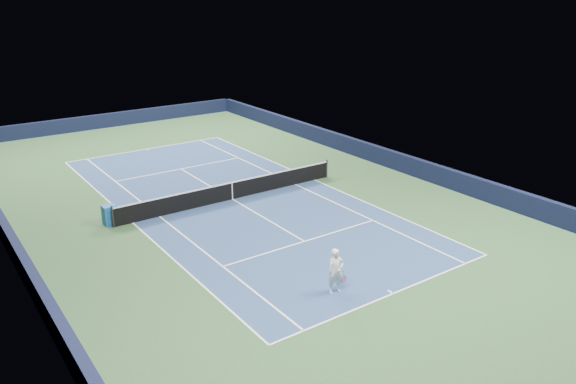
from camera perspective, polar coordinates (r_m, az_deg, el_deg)
ground at (r=29.92m, az=-5.66°, el=-0.74°), size 40.00×40.00×0.00m
wall_far at (r=47.39m, az=-17.78°, el=6.95°), size 22.00×0.35×1.10m
wall_right at (r=35.99m, az=9.45°, el=3.64°), size 0.35×40.00×1.10m
wall_left at (r=26.59m, az=-26.44°, el=-4.37°), size 0.35×40.00×1.10m
court_surface at (r=29.92m, az=-5.66°, el=-0.74°), size 10.97×23.77×0.01m
baseline_far at (r=40.21m, az=-14.13°, el=4.26°), size 10.97×0.08×0.00m
baseline_near at (r=21.35m, az=10.66°, el=-10.10°), size 10.97×0.08×0.00m
sideline_doubles_right at (r=32.78m, az=2.68°, el=1.25°), size 0.08×23.77×0.00m
sideline_doubles_left at (r=27.86m, az=-15.51°, el=-3.03°), size 0.08×23.77×0.00m
sideline_singles_right at (r=32.00m, az=0.74°, el=0.79°), size 0.08×23.77×0.00m
sideline_singles_left at (r=28.29m, az=-12.92°, el=-2.43°), size 0.08×23.77×0.00m
service_line_far at (r=35.34m, az=-10.83°, el=2.32°), size 8.23×0.08×0.00m
service_line_near at (r=24.97m, az=1.68°, el=-5.03°), size 8.23×0.08×0.00m
center_service_line at (r=29.92m, az=-5.66°, el=-0.73°), size 0.08×12.80×0.00m
center_mark_far at (r=40.08m, az=-14.05°, el=4.21°), size 0.08×0.30×0.00m
center_mark_near at (r=21.43m, az=10.37°, el=-9.94°), size 0.08×0.30×0.00m
tennis_net at (r=29.75m, az=-5.70°, el=0.17°), size 12.90×0.10×1.07m
sponsor_cube at (r=27.84m, az=-17.67°, el=-2.24°), size 0.63×0.56×0.95m
tennis_player at (r=20.76m, az=4.89°, el=-8.00°), size 0.82×1.29×1.99m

